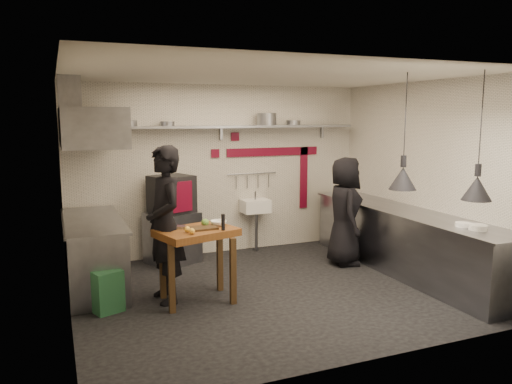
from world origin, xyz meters
name	(u,v)px	position (x,y,z in m)	size (l,w,h in m)	color
floor	(271,290)	(0.00, 0.00, 0.00)	(5.00, 5.00, 0.00)	black
ceiling	(272,75)	(0.00, 0.00, 2.80)	(5.00, 5.00, 0.00)	silver
wall_back	(221,170)	(0.00, 2.10, 1.40)	(5.00, 0.04, 2.80)	beige
wall_front	(367,216)	(0.00, -2.10, 1.40)	(5.00, 0.04, 2.80)	beige
wall_left	(64,198)	(-2.50, 0.00, 1.40)	(0.04, 4.20, 2.80)	beige
wall_right	(427,177)	(2.50, 0.00, 1.40)	(0.04, 4.20, 2.80)	beige
red_band_horiz	(273,152)	(0.95, 2.08, 1.68)	(1.70, 0.02, 0.14)	maroon
red_band_vert	(304,178)	(1.55, 2.08, 1.20)	(0.14, 0.02, 1.10)	maroon
red_tile_a	(235,137)	(0.25, 2.08, 1.95)	(0.14, 0.02, 0.14)	maroon
red_tile_b	(215,153)	(-0.10, 2.08, 1.68)	(0.14, 0.02, 0.14)	maroon
back_shelf	(224,127)	(0.00, 1.92, 2.12)	(4.60, 0.34, 0.04)	slate
shelf_bracket_left	(101,134)	(-1.90, 2.07, 2.02)	(0.04, 0.06, 0.24)	slate
shelf_bracket_mid	(221,133)	(0.00, 2.07, 2.02)	(0.04, 0.06, 0.24)	slate
shelf_bracket_right	(322,131)	(1.90, 2.07, 2.02)	(0.04, 0.06, 0.24)	slate
pan_far_left	(127,123)	(-1.53, 1.92, 2.19)	(0.31, 0.31, 0.09)	slate
pan_mid_left	(167,124)	(-0.92, 1.92, 2.18)	(0.22, 0.22, 0.07)	slate
stock_pot	(267,119)	(0.75, 1.92, 2.24)	(0.33, 0.33, 0.20)	slate
pan_right	(293,123)	(1.25, 1.92, 2.18)	(0.24, 0.24, 0.08)	slate
oven_stand	(172,237)	(-0.92, 1.78, 0.40)	(0.70, 0.64, 0.80)	slate
combi_oven	(172,194)	(-0.91, 1.78, 1.09)	(0.58, 0.54, 0.58)	black
oven_door	(180,197)	(-0.86, 1.46, 1.09)	(0.44, 0.03, 0.46)	maroon
oven_glass	(178,197)	(-0.87, 1.49, 1.09)	(0.33, 0.01, 0.34)	black
hand_sink	(255,206)	(0.55, 1.92, 0.78)	(0.46, 0.34, 0.22)	white
sink_tap	(255,195)	(0.55, 1.92, 0.96)	(0.03, 0.03, 0.14)	slate
sink_drain	(256,232)	(0.55, 1.88, 0.34)	(0.06, 0.06, 0.66)	slate
utensil_rail	(252,173)	(0.55, 2.06, 1.32)	(0.02, 0.02, 0.90)	slate
counter_right	(405,242)	(2.15, 0.00, 0.45)	(0.70, 3.80, 0.90)	slate
counter_right_top	(406,211)	(2.15, 0.00, 0.92)	(0.76, 3.90, 0.03)	slate
plate_stack	(478,227)	(2.12, -1.37, 0.96)	(0.21, 0.21, 0.07)	white
small_bowl_right	(463,225)	(2.10, -1.15, 0.96)	(0.20, 0.20, 0.05)	white
counter_left	(94,254)	(-2.15, 1.05, 0.45)	(0.70, 1.90, 0.90)	slate
counter_left_top	(92,220)	(-2.15, 1.05, 0.92)	(0.76, 2.00, 0.03)	slate
extractor_hood	(92,127)	(-2.10, 1.05, 2.15)	(0.78, 1.60, 0.50)	slate
hood_duct	(69,96)	(-2.35, 1.05, 2.55)	(0.28, 0.28, 0.50)	slate
green_bin	(106,291)	(-2.09, 0.10, 0.25)	(0.32, 0.32, 0.50)	#1F5231
prep_table	(197,265)	(-1.01, 0.01, 0.46)	(0.92, 0.64, 0.92)	brown
cutting_board	(203,228)	(-0.93, -0.01, 0.93)	(0.33, 0.24, 0.03)	#442E18
pepper_mill	(223,222)	(-0.72, -0.17, 1.02)	(0.05, 0.05, 0.20)	black
lemon_a	(187,229)	(-1.16, -0.13, 0.96)	(0.07, 0.07, 0.07)	gold
lemon_b	(192,231)	(-1.13, -0.23, 0.96)	(0.07, 0.07, 0.07)	gold
veg_ball	(205,223)	(-0.86, 0.11, 0.97)	(0.10, 0.10, 0.10)	#649737
steel_tray	(178,227)	(-1.20, 0.14, 0.94)	(0.17, 0.11, 0.03)	slate
bowl	(219,223)	(-0.69, 0.10, 0.95)	(0.21, 0.21, 0.07)	white
heat_lamp_near	(405,132)	(1.30, -0.96, 2.11)	(0.33, 0.33, 1.39)	black
heat_lamp_far	(480,136)	(1.86, -1.55, 2.07)	(0.33, 0.33, 1.46)	black
chef_left	(165,224)	(-1.36, 0.18, 0.97)	(0.71, 0.47, 1.94)	black
chef_right	(345,211)	(1.55, 0.69, 0.84)	(0.82, 0.53, 1.67)	black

